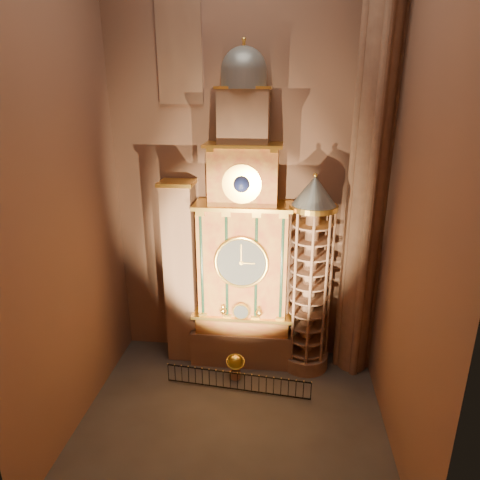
# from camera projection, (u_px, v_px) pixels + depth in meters

# --- Properties ---
(floor) EXTENTS (14.00, 14.00, 0.00)m
(floor) POSITION_uv_depth(u_px,v_px,m) (232.00, 420.00, 19.94)
(floor) COLOR #383330
(floor) RESTS_ON ground
(wall_back) EXTENTS (22.00, 0.00, 22.00)m
(wall_back) POSITION_uv_depth(u_px,v_px,m) (245.00, 163.00, 21.97)
(wall_back) COLOR brown
(wall_back) RESTS_ON floor
(wall_left) EXTENTS (0.00, 22.00, 22.00)m
(wall_left) POSITION_uv_depth(u_px,v_px,m) (57.00, 184.00, 17.04)
(wall_left) COLOR brown
(wall_left) RESTS_ON floor
(wall_right) EXTENTS (0.00, 22.00, 22.00)m
(wall_right) POSITION_uv_depth(u_px,v_px,m) (420.00, 192.00, 15.63)
(wall_right) COLOR brown
(wall_right) RESTS_ON floor
(astronomical_clock) EXTENTS (5.60, 2.41, 16.70)m
(astronomical_clock) POSITION_uv_depth(u_px,v_px,m) (243.00, 249.00, 22.41)
(astronomical_clock) COLOR #8C634C
(astronomical_clock) RESTS_ON floor
(portrait_tower) EXTENTS (1.80, 1.60, 10.20)m
(portrait_tower) POSITION_uv_depth(u_px,v_px,m) (181.00, 273.00, 23.28)
(portrait_tower) COLOR #8C634C
(portrait_tower) RESTS_ON floor
(stair_turret) EXTENTS (2.50, 2.50, 10.80)m
(stair_turret) POSITION_uv_depth(u_px,v_px,m) (309.00, 278.00, 22.27)
(stair_turret) COLOR #8C634C
(stair_turret) RESTS_ON floor
(gothic_pier) EXTENTS (2.04, 2.04, 22.00)m
(gothic_pier) POSITION_uv_depth(u_px,v_px,m) (370.00, 169.00, 20.41)
(gothic_pier) COLOR #8C634C
(gothic_pier) RESTS_ON floor
(stained_glass_window) EXTENTS (2.20, 0.14, 5.20)m
(stained_glass_window) POSITION_uv_depth(u_px,v_px,m) (179.00, 47.00, 20.41)
(stained_glass_window) COLOR navy
(stained_glass_window) RESTS_ON wall_back
(celestial_globe) EXTENTS (1.15, 1.11, 1.42)m
(celestial_globe) POSITION_uv_depth(u_px,v_px,m) (235.00, 364.00, 22.59)
(celestial_globe) COLOR #8C634C
(celestial_globe) RESTS_ON floor
(iron_railing) EXTENTS (7.38, 0.76, 1.01)m
(iron_railing) POSITION_uv_depth(u_px,v_px,m) (237.00, 382.00, 21.69)
(iron_railing) COLOR black
(iron_railing) RESTS_ON floor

